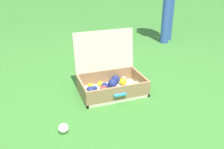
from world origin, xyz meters
TOP-DOWN VIEW (x-y plane):
  - ground_plane at (0.00, 0.00)m, footprint 16.00×16.00m
  - open_suitcase at (0.05, 0.12)m, footprint 0.56×0.45m
  - stray_ball_on_grass at (-0.45, -0.35)m, footprint 0.07×0.07m

SIDE VIEW (x-z plane):
  - ground_plane at x=0.00m, z-range 0.00..0.00m
  - stray_ball_on_grass at x=-0.45m, z-range 0.00..0.07m
  - open_suitcase at x=0.05m, z-range -0.14..0.37m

